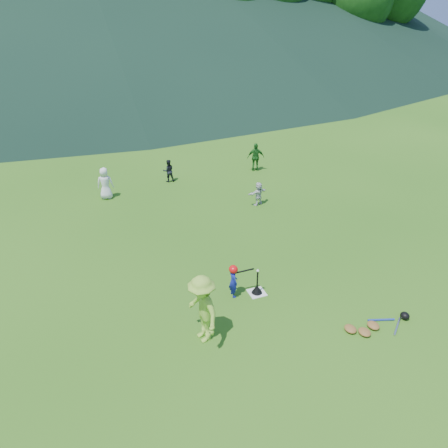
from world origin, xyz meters
name	(u,v)px	position (x,y,z in m)	size (l,w,h in m)	color
ground	(257,293)	(0.00, 0.00, 0.00)	(120.00, 120.00, 0.00)	#2A5C15
home_plate	(257,293)	(0.00, 0.00, 0.01)	(0.45, 0.45, 0.02)	silver
baseball	(258,271)	(0.00, 0.00, 0.74)	(0.08, 0.08, 0.08)	white
batter_child	(233,281)	(-0.65, 0.14, 0.47)	(0.34, 0.22, 0.94)	navy
adult_coach	(202,309)	(-1.95, -1.13, 0.88)	(1.14, 0.65, 1.76)	#8DBF38
fielder_a	(105,183)	(-2.97, 7.78, 0.64)	(0.63, 0.41, 1.28)	silver
fielder_b	(168,171)	(-0.21, 8.55, 0.49)	(0.48, 0.37, 0.99)	black
fielder_c	(256,157)	(3.82, 8.38, 0.64)	(0.75, 0.31, 1.29)	#1C5D1C
fielder_d	(258,194)	(2.41, 5.06, 0.46)	(0.86, 0.27, 0.92)	silver
batting_tee	(257,289)	(0.00, 0.00, 0.13)	(0.30, 0.30, 0.68)	black
batter_gear	(234,269)	(-0.63, 0.14, 0.85)	(0.73, 0.26, 0.30)	red
equipment_pile	(374,326)	(2.09, -2.31, 0.07)	(1.80, 0.74, 0.19)	olive
outfield_fence	(108,84)	(0.00, 28.00, 0.70)	(70.07, 0.08, 1.33)	gray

